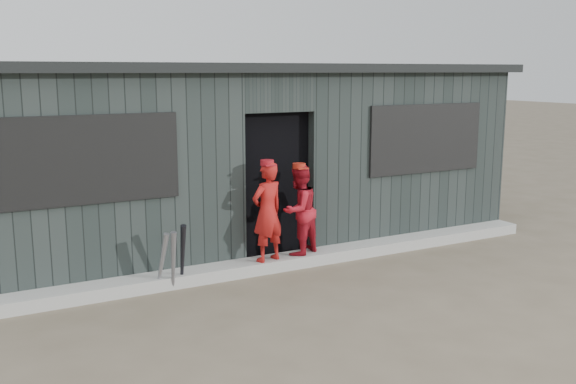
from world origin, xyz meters
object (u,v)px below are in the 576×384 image
bat_left (162,262)px  bat_mid (173,261)px  bat_right (182,256)px  player_red_right (299,210)px  dugout (234,155)px  player_red_left (267,212)px  player_grey_back (286,216)px

bat_left → bat_mid: bat_mid is taller
bat_right → bat_mid: bearing=-154.6°
bat_left → bat_right: bearing=3.2°
player_red_right → dugout: (-0.18, 1.67, 0.55)m
bat_mid → player_red_right: 1.85m
bat_right → player_red_left: 1.22m
bat_left → bat_right: bat_right is taller
bat_left → bat_right: (0.25, 0.01, 0.04)m
bat_mid → bat_right: bat_right is taller
bat_left → player_red_left: bearing=4.4°
dugout → bat_left: bearing=-132.9°
bat_right → bat_left: bearing=-176.8°
bat_right → player_red_left: bearing=4.7°
player_red_right → player_grey_back: 0.55m
bat_left → player_red_right: 1.96m
dugout → player_red_right: bearing=-83.8°
bat_left → bat_mid: bearing=-22.5°
player_red_left → dugout: bearing=-115.1°
player_red_left → dugout: dugout is taller
player_grey_back → dugout: dugout is taller
player_red_left → player_grey_back: 0.87m
player_red_right → bat_mid: bearing=-16.7°
dugout → player_grey_back: bearing=-77.2°
bat_left → dugout: bearing=47.1°
bat_right → player_red_right: player_red_right is taller
bat_right → player_grey_back: 1.88m
bat_left → dugout: 2.71m
bat_mid → bat_right: (0.13, 0.06, 0.03)m
player_grey_back → bat_right: bearing=17.1°
player_red_right → player_red_left: bearing=-14.7°
player_red_left → player_red_right: (0.50, 0.09, -0.04)m
bat_mid → player_red_left: 1.37m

